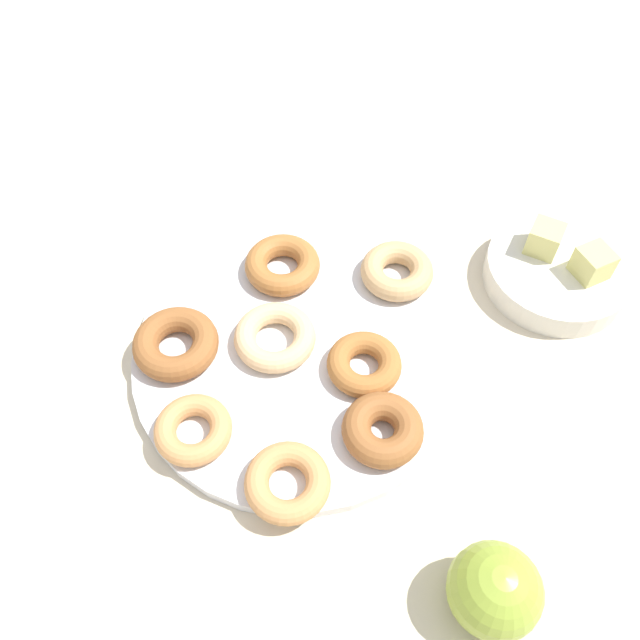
{
  "coord_description": "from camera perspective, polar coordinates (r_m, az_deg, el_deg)",
  "views": [
    {
      "loc": [
        0.32,
        -0.23,
        0.62
      ],
      "look_at": [
        0.0,
        0.03,
        0.04
      ],
      "focal_mm": 36.79,
      "sensor_mm": 36.0,
      "label": 1
    }
  ],
  "objects": [
    {
      "name": "donut_plate",
      "position": [
        0.73,
        -1.82,
        -2.92
      ],
      "size": [
        0.37,
        0.37,
        0.01
      ],
      "primitive_type": "cylinder",
      "color": "silver",
      "rests_on": "ground_plane"
    },
    {
      "name": "ground_plane",
      "position": [
        0.74,
        -1.81,
        -3.24
      ],
      "size": [
        2.4,
        2.4,
        0.0
      ],
      "primitive_type": "plane",
      "color": "beige"
    },
    {
      "name": "fruit_bowl",
      "position": [
        0.84,
        19.86,
        3.91
      ],
      "size": [
        0.17,
        0.17,
        0.03
      ],
      "primitive_type": "cylinder",
      "color": "silver",
      "rests_on": "ground_plane"
    },
    {
      "name": "donut_3",
      "position": [
        0.68,
        -10.97,
        -9.35
      ],
      "size": [
        0.08,
        0.08,
        0.02
      ],
      "primitive_type": "torus",
      "rotation": [
        0.0,
        0.0,
        4.69
      ],
      "color": "tan",
      "rests_on": "donut_plate"
    },
    {
      "name": "donut_4",
      "position": [
        0.7,
        3.86,
        -3.85
      ],
      "size": [
        0.09,
        0.09,
        0.02
      ],
      "primitive_type": "torus",
      "rotation": [
        0.0,
        0.0,
        1.76
      ],
      "color": "#AD6B33",
      "rests_on": "donut_plate"
    },
    {
      "name": "donut_6",
      "position": [
        0.72,
        -3.94,
        -1.5
      ],
      "size": [
        0.12,
        0.12,
        0.02
      ],
      "primitive_type": "torus",
      "rotation": [
        0.0,
        0.0,
        5.09
      ],
      "color": "#EABC84",
      "rests_on": "donut_plate"
    },
    {
      "name": "melon_chunk_right",
      "position": [
        0.81,
        22.65,
        4.59
      ],
      "size": [
        0.04,
        0.04,
        0.04
      ],
      "primitive_type": "cube",
      "rotation": [
        0.0,
        0.0,
        -0.24
      ],
      "color": "#DBD67A",
      "rests_on": "fruit_bowl"
    },
    {
      "name": "donut_2",
      "position": [
        0.64,
        -2.85,
        -13.94
      ],
      "size": [
        0.1,
        0.1,
        0.02
      ],
      "primitive_type": "torus",
      "rotation": [
        0.0,
        0.0,
        1.31
      ],
      "color": "tan",
      "rests_on": "donut_plate"
    },
    {
      "name": "melon_chunk_left",
      "position": [
        0.82,
        18.97,
        6.71
      ],
      "size": [
        0.05,
        0.05,
        0.04
      ],
      "primitive_type": "cube",
      "rotation": [
        0.0,
        0.0,
        0.41
      ],
      "color": "#DBD67A",
      "rests_on": "fruit_bowl"
    },
    {
      "name": "donut_1",
      "position": [
        0.78,
        6.69,
        4.25
      ],
      "size": [
        0.12,
        0.12,
        0.03
      ],
      "primitive_type": "torus",
      "rotation": [
        0.0,
        0.0,
        1.0
      ],
      "color": "tan",
      "rests_on": "donut_plate"
    },
    {
      "name": "donut_5",
      "position": [
        0.73,
        -12.43,
        -2.03
      ],
      "size": [
        0.11,
        0.11,
        0.03
      ],
      "primitive_type": "torus",
      "rotation": [
        0.0,
        0.0,
        4.85
      ],
      "color": "#995B2D",
      "rests_on": "donut_plate"
    },
    {
      "name": "donut_0",
      "position": [
        0.78,
        -3.29,
        4.81
      ],
      "size": [
        0.13,
        0.13,
        0.03
      ],
      "primitive_type": "torus",
      "rotation": [
        0.0,
        0.0,
        5.59
      ],
      "color": "#AD6B33",
      "rests_on": "donut_plate"
    },
    {
      "name": "donut_7",
      "position": [
        0.66,
        5.17,
        -9.7
      ],
      "size": [
        0.1,
        0.1,
        0.03
      ],
      "primitive_type": "torus",
      "rotation": [
        0.0,
        0.0,
        1.76
      ],
      "color": "#995B2D",
      "rests_on": "donut_plate"
    },
    {
      "name": "apple",
      "position": [
        0.62,
        14.93,
        -21.76
      ],
      "size": [
        0.08,
        0.08,
        0.08
      ],
      "primitive_type": "sphere",
      "color": "#93AD38",
      "rests_on": "ground_plane"
    }
  ]
}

